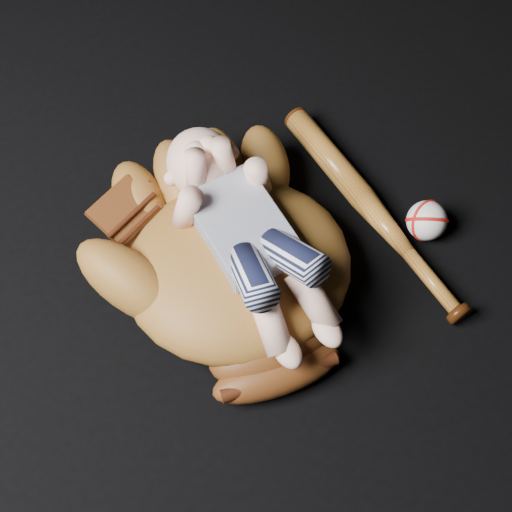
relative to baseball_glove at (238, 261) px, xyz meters
name	(u,v)px	position (x,y,z in m)	size (l,w,h in m)	color
baseball_glove	(238,261)	(0.00, 0.00, 0.00)	(0.43, 0.49, 0.15)	brown
newborn_baby	(253,239)	(0.02, -0.01, 0.06)	(0.18, 0.40, 0.16)	#F1B59B
baseball_bat	(372,210)	(0.25, 0.06, -0.06)	(0.04, 0.47, 0.04)	#9D5D1E
baseball	(427,221)	(0.32, 0.01, -0.04)	(0.07, 0.07, 0.07)	white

